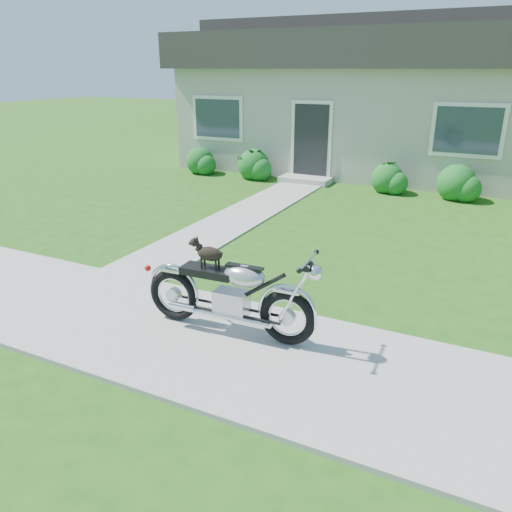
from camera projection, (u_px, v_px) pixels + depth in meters
The scene contains 8 objects.
ground at pixel (167, 329), 6.14m from camera, with size 80.00×80.00×0.00m, color #235114.
sidewalk at pixel (167, 328), 6.13m from camera, with size 24.00×2.20×0.04m, color #9E9B93.
walkway at pixel (246, 214), 10.95m from camera, with size 1.20×8.00×0.03m, color #9E9B93.
house at pixel (392, 98), 15.44m from camera, with size 12.60×7.03×4.50m.
shrub_row at pixel (400, 177), 12.66m from camera, with size 10.41×1.19×1.19m.
potted_plant_left at pixel (250, 163), 14.49m from camera, with size 0.77×0.67×0.86m, color #184D14.
potted_plant_right at pixel (388, 176), 12.83m from camera, with size 0.46×0.46×0.81m, color #30711F.
motorcycle_with_dog at pixel (231, 294), 5.83m from camera, with size 2.22×0.60×1.12m.
Camera 1 is at (3.38, -4.38, 3.01)m, focal length 35.00 mm.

